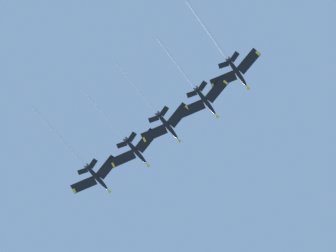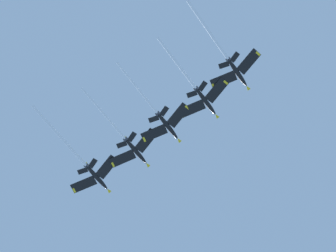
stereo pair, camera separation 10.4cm
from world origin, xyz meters
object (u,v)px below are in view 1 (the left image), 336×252
(jet_inner_left, at_px, (129,143))
(jet_inner_right, at_px, (197,90))
(jet_centre, at_px, (161,118))
(jet_far_right, at_px, (227,57))
(jet_far_left, at_px, (82,161))

(jet_inner_left, xyz_separation_m, jet_inner_right, (12.64, -27.42, -0.27))
(jet_centre, relative_size, jet_far_right, 0.96)
(jet_far_left, bearing_deg, jet_centre, -55.36)
(jet_far_left, height_order, jet_inner_right, jet_far_left)
(jet_far_left, xyz_separation_m, jet_far_right, (28.62, -54.74, 0.16))
(jet_far_right, bearing_deg, jet_inner_left, 111.77)
(jet_far_left, distance_m, jet_far_right, 61.77)
(jet_far_left, distance_m, jet_inner_left, 17.63)
(jet_centre, xyz_separation_m, jet_inner_right, (6.57, -14.32, 0.08))
(jet_inner_left, bearing_deg, jet_far_right, -68.23)
(jet_inner_right, bearing_deg, jet_far_left, 121.32)
(jet_centre, bearing_deg, jet_far_left, 124.64)
(jet_inner_left, relative_size, jet_far_right, 0.99)
(jet_inner_right, bearing_deg, jet_far_right, -74.26)
(jet_inner_left, height_order, jet_centre, jet_inner_left)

